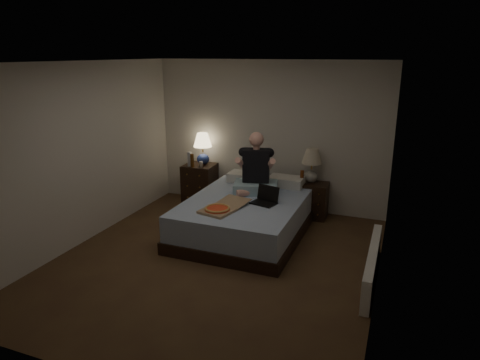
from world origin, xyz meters
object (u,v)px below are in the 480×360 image
at_px(bed, 245,217).
at_px(water_bottle, 189,159).
at_px(beer_bottle_left, 192,161).
at_px(laptop, 264,196).
at_px(radiator, 372,265).
at_px(beer_bottle_right, 302,177).
at_px(nightstand_right, 313,200).
at_px(nightstand_left, 200,184).
at_px(lamp_left, 203,149).
at_px(soda_can, 201,164).
at_px(lamp_right, 312,166).
at_px(pizza_box, 217,209).
at_px(person, 256,163).

bearing_deg(bed, water_bottle, 147.71).
xyz_separation_m(beer_bottle_left, laptop, (1.60, -0.92, -0.16)).
bearing_deg(radiator, beer_bottle_right, 127.07).
bearing_deg(nightstand_right, nightstand_left, 178.83).
distance_m(laptop, radiator, 1.76).
height_order(nightstand_right, laptop, laptop).
bearing_deg(bed, nightstand_right, 52.28).
bearing_deg(lamp_left, soda_can, -74.70).
distance_m(nightstand_left, lamp_right, 2.05).
height_order(lamp_left, soda_can, lamp_left).
relative_size(bed, radiator, 1.34).
bearing_deg(lamp_left, beer_bottle_right, -5.09).
bearing_deg(lamp_right, nightstand_right, -35.36).
xyz_separation_m(bed, lamp_right, (0.74, 1.07, 0.59)).
distance_m(nightstand_left, beer_bottle_right, 1.90).
height_order(bed, beer_bottle_left, beer_bottle_left).
height_order(lamp_left, pizza_box, lamp_left).
height_order(bed, water_bottle, water_bottle).
xyz_separation_m(beer_bottle_left, person, (1.33, -0.47, 0.19)).
height_order(beer_bottle_right, pizza_box, beer_bottle_right).
xyz_separation_m(nightstand_left, lamp_left, (0.05, 0.06, 0.63)).
distance_m(bed, lamp_left, 1.76).
height_order(lamp_right, beer_bottle_left, lamp_right).
distance_m(beer_bottle_right, person, 0.86).
bearing_deg(radiator, nightstand_right, 121.14).
bearing_deg(beer_bottle_left, nightstand_left, 75.95).
bearing_deg(pizza_box, lamp_left, 134.00).
xyz_separation_m(nightstand_left, beer_bottle_right, (1.87, -0.11, 0.34)).
relative_size(bed, pizza_box, 2.83).
relative_size(lamp_right, laptop, 1.65).
distance_m(bed, beer_bottle_left, 1.63).
relative_size(nightstand_left, soda_can, 6.99).
xyz_separation_m(water_bottle, beer_bottle_right, (1.99, 0.04, -0.13)).
distance_m(bed, person, 0.82).
height_order(lamp_left, beer_bottle_right, lamp_left).
bearing_deg(laptop, water_bottle, 165.16).
xyz_separation_m(soda_can, person, (1.18, -0.51, 0.25)).
xyz_separation_m(lamp_right, beer_bottle_right, (-0.11, -0.16, -0.17)).
distance_m(bed, nightstand_left, 1.61).
bearing_deg(person, beer_bottle_right, 28.53).
bearing_deg(person, nightstand_right, 26.36).
xyz_separation_m(bed, beer_bottle_left, (-1.30, 0.83, 0.54)).
bearing_deg(nightstand_left, lamp_right, -0.93).
relative_size(lamp_right, beer_bottle_left, 2.43).
relative_size(lamp_left, lamp_right, 1.00).
xyz_separation_m(water_bottle, soda_can, (0.22, -0.00, -0.07)).
xyz_separation_m(bed, beer_bottle_right, (0.62, 0.91, 0.42)).
bearing_deg(pizza_box, water_bottle, 141.32).
bearing_deg(laptop, nightstand_left, 159.65).
height_order(lamp_right, soda_can, lamp_right).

